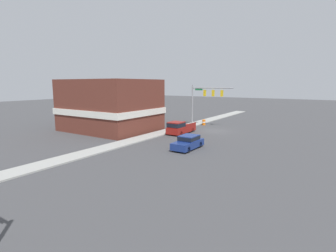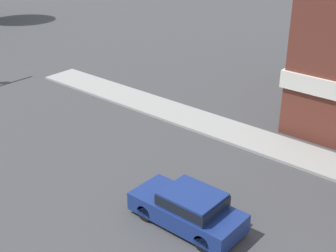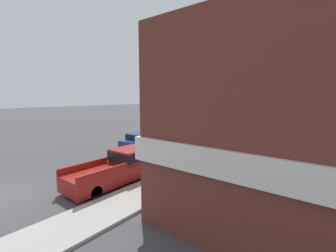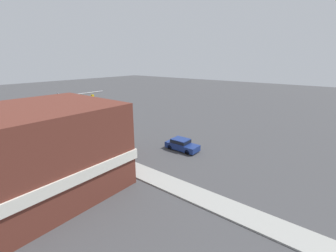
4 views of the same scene
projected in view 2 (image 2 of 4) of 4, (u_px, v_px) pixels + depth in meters
car_lead at (189, 208)px, 17.53m from camera, size 1.88×4.44×1.50m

